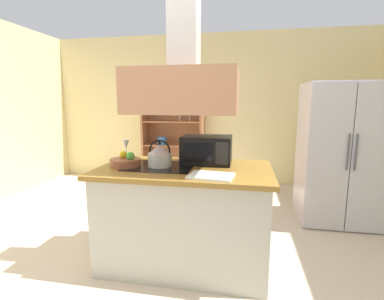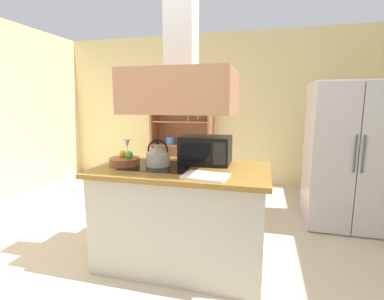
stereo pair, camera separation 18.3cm
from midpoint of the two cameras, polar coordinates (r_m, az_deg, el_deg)
ground_plane at (r=2.77m, az=-4.28°, el=-22.38°), size 7.80×7.80×0.00m
wall_back at (r=5.28m, az=6.10°, el=8.26°), size 6.00×0.12×2.70m
kitchen_island at (r=2.62m, az=0.09°, el=-13.13°), size 1.52×0.90×0.90m
range_hood at (r=2.43m, az=0.10°, el=14.79°), size 0.90×0.70×1.32m
refrigerator at (r=3.83m, az=30.46°, el=-0.96°), size 0.90×0.78×1.71m
dish_cabinet at (r=5.24m, az=-1.01°, el=1.87°), size 1.12×0.40×1.74m
kettle at (r=2.53m, az=-4.93°, el=-1.04°), size 0.22×0.22×0.24m
cutting_board at (r=2.17m, az=5.19°, el=-5.35°), size 0.37×0.28×0.02m
microwave at (r=2.63m, az=4.80°, el=0.02°), size 0.46×0.35×0.26m
wine_glass_on_counter at (r=2.87m, az=-11.39°, el=1.08°), size 0.08×0.08×0.21m
fruit_bowl at (r=2.61m, az=-11.64°, el=-2.18°), size 0.28×0.28×0.14m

